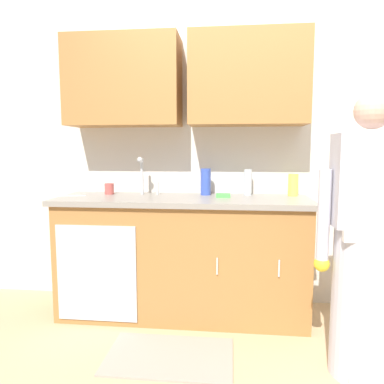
# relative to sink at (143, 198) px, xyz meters

# --- Properties ---
(ground_plane) EXTENTS (9.00, 9.00, 0.00)m
(ground_plane) POSITION_rel_sink_xyz_m (0.87, -0.71, -0.93)
(ground_plane) COLOR tan
(kitchen_wall_with_uppers) EXTENTS (4.80, 0.44, 2.70)m
(kitchen_wall_with_uppers) POSITION_rel_sink_xyz_m (0.73, 0.29, 0.55)
(kitchen_wall_with_uppers) COLOR beige
(kitchen_wall_with_uppers) RESTS_ON ground
(counter_cabinet) EXTENTS (1.90, 0.62, 0.90)m
(counter_cabinet) POSITION_rel_sink_xyz_m (0.32, -0.01, -0.48)
(counter_cabinet) COLOR #9E6B38
(counter_cabinet) RESTS_ON ground
(countertop) EXTENTS (1.96, 0.66, 0.04)m
(countertop) POSITION_rel_sink_xyz_m (0.32, -0.01, -0.01)
(countertop) COLOR gray
(countertop) RESTS_ON counter_cabinet
(sink) EXTENTS (0.50, 0.36, 0.35)m
(sink) POSITION_rel_sink_xyz_m (0.00, 0.00, 0.00)
(sink) COLOR #B7BABF
(sink) RESTS_ON counter_cabinet
(person_at_sink) EXTENTS (0.55, 0.34, 1.62)m
(person_at_sink) POSITION_rel_sink_xyz_m (1.46, -0.70, -0.23)
(person_at_sink) COLOR white
(person_at_sink) RESTS_ON ground
(floor_mat) EXTENTS (0.80, 0.50, 0.01)m
(floor_mat) POSITION_rel_sink_xyz_m (0.32, -0.66, -0.92)
(floor_mat) COLOR gray
(floor_mat) RESTS_ON ground
(bottle_dish_liquid) EXTENTS (0.08, 0.08, 0.18)m
(bottle_dish_liquid) POSITION_rel_sink_xyz_m (1.19, 0.17, 0.10)
(bottle_dish_liquid) COLOR #D8D14C
(bottle_dish_liquid) RESTS_ON countertop
(bottle_water_short) EXTENTS (0.08, 0.08, 0.22)m
(bottle_water_short) POSITION_rel_sink_xyz_m (0.49, 0.16, 0.12)
(bottle_water_short) COLOR #334CB2
(bottle_water_short) RESTS_ON countertop
(bottle_soap) EXTENTS (0.06, 0.06, 0.21)m
(bottle_soap) POSITION_rel_sink_xyz_m (0.83, 0.19, 0.12)
(bottle_soap) COLOR silver
(bottle_soap) RESTS_ON countertop
(cup_by_sink) EXTENTS (0.08, 0.08, 0.09)m
(cup_by_sink) POSITION_rel_sink_xyz_m (-0.31, 0.12, 0.06)
(cup_by_sink) COLOR #B24C47
(cup_by_sink) RESTS_ON countertop
(knife_on_counter) EXTENTS (0.24, 0.07, 0.01)m
(knife_on_counter) POSITION_rel_sink_xyz_m (-0.59, -0.03, 0.02)
(knife_on_counter) COLOR silver
(knife_on_counter) RESTS_ON countertop
(sponge) EXTENTS (0.11, 0.07, 0.03)m
(sponge) POSITION_rel_sink_xyz_m (0.64, 0.02, 0.03)
(sponge) COLOR #4CBF4C
(sponge) RESTS_ON countertop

